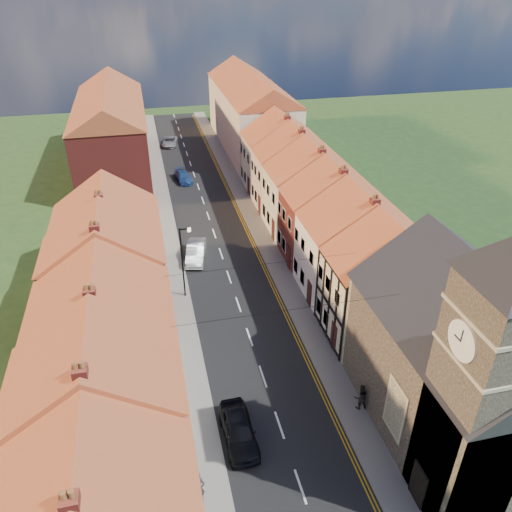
{
  "coord_description": "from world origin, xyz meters",
  "views": [
    {
      "loc": [
        -5.79,
        -12.86,
        23.06
      ],
      "look_at": [
        1.68,
        19.15,
        3.5
      ],
      "focal_mm": 35.0,
      "sensor_mm": 36.0,
      "label": 1
    }
  ],
  "objects_px": {
    "church": "(474,353)",
    "car_near": "(239,430)",
    "car_mid": "(196,252)",
    "car_far": "(183,177)",
    "pedestrian_right": "(361,397)",
    "lamppost": "(183,258)",
    "car_distant": "(170,142)",
    "pedestrian_left": "(198,487)"
  },
  "relations": [
    {
      "from": "church",
      "to": "car_near",
      "type": "distance_m",
      "value": 13.1
    },
    {
      "from": "lamppost",
      "to": "pedestrian_left",
      "type": "distance_m",
      "value": 17.79
    },
    {
      "from": "pedestrian_left",
      "to": "pedestrian_right",
      "type": "distance_m",
      "value": 10.71
    },
    {
      "from": "car_distant",
      "to": "pedestrian_right",
      "type": "relative_size",
      "value": 2.43
    },
    {
      "from": "car_mid",
      "to": "car_far",
      "type": "height_order",
      "value": "car_mid"
    },
    {
      "from": "car_near",
      "to": "car_distant",
      "type": "bearing_deg",
      "value": 88.44
    },
    {
      "from": "church",
      "to": "lamppost",
      "type": "height_order",
      "value": "church"
    },
    {
      "from": "church",
      "to": "pedestrian_left",
      "type": "bearing_deg",
      "value": -176.45
    },
    {
      "from": "lamppost",
      "to": "pedestrian_left",
      "type": "bearing_deg",
      "value": -94.19
    },
    {
      "from": "car_distant",
      "to": "pedestrian_right",
      "type": "bearing_deg",
      "value": -71.99
    },
    {
      "from": "lamppost",
      "to": "car_far",
      "type": "bearing_deg",
      "value": 84.52
    },
    {
      "from": "car_far",
      "to": "pedestrian_left",
      "type": "xyz_separation_m",
      "value": [
        -3.6,
        -41.68,
        0.47
      ]
    },
    {
      "from": "church",
      "to": "car_near",
      "type": "height_order",
      "value": "church"
    },
    {
      "from": "church",
      "to": "car_distant",
      "type": "height_order",
      "value": "church"
    },
    {
      "from": "church",
      "to": "lamppost",
      "type": "distance_m",
      "value": 21.38
    },
    {
      "from": "car_near",
      "to": "pedestrian_right",
      "type": "bearing_deg",
      "value": 3.08
    },
    {
      "from": "car_distant",
      "to": "pedestrian_right",
      "type": "height_order",
      "value": "pedestrian_right"
    },
    {
      "from": "church",
      "to": "pedestrian_right",
      "type": "distance_m",
      "value": 7.16
    },
    {
      "from": "car_far",
      "to": "car_distant",
      "type": "height_order",
      "value": "same"
    },
    {
      "from": "car_near",
      "to": "lamppost",
      "type": "bearing_deg",
      "value": 94.25
    },
    {
      "from": "car_far",
      "to": "car_near",
      "type": "bearing_deg",
      "value": -100.17
    },
    {
      "from": "car_near",
      "to": "pedestrian_left",
      "type": "distance_m",
      "value": 4.11
    },
    {
      "from": "car_mid",
      "to": "car_distant",
      "type": "bearing_deg",
      "value": 101.8
    },
    {
      "from": "car_distant",
      "to": "pedestrian_left",
      "type": "bearing_deg",
      "value": -82.79
    },
    {
      "from": "car_far",
      "to": "pedestrian_right",
      "type": "bearing_deg",
      "value": -89.09
    },
    {
      "from": "church",
      "to": "car_mid",
      "type": "bearing_deg",
      "value": 117.67
    },
    {
      "from": "church",
      "to": "car_mid",
      "type": "relative_size",
      "value": 3.45
    },
    {
      "from": "car_far",
      "to": "pedestrian_left",
      "type": "height_order",
      "value": "pedestrian_left"
    },
    {
      "from": "pedestrian_left",
      "to": "car_near",
      "type": "bearing_deg",
      "value": 68.53
    },
    {
      "from": "car_mid",
      "to": "car_distant",
      "type": "xyz_separation_m",
      "value": [
        0.31,
        32.53,
        -0.15
      ]
    },
    {
      "from": "lamppost",
      "to": "pedestrian_left",
      "type": "relative_size",
      "value": 3.23
    },
    {
      "from": "church",
      "to": "pedestrian_right",
      "type": "height_order",
      "value": "church"
    },
    {
      "from": "lamppost",
      "to": "pedestrian_right",
      "type": "xyz_separation_m",
      "value": [
        8.77,
        -13.88,
        -2.56
      ]
    },
    {
      "from": "car_near",
      "to": "car_mid",
      "type": "height_order",
      "value": "car_near"
    },
    {
      "from": "car_distant",
      "to": "car_near",
      "type": "bearing_deg",
      "value": -80.12
    },
    {
      "from": "car_mid",
      "to": "pedestrian_right",
      "type": "height_order",
      "value": "pedestrian_right"
    },
    {
      "from": "car_mid",
      "to": "pedestrian_right",
      "type": "xyz_separation_m",
      "value": [
        7.27,
        -19.47,
        0.25
      ]
    },
    {
      "from": "car_distant",
      "to": "car_far",
      "type": "bearing_deg",
      "value": -77.56
    },
    {
      "from": "car_far",
      "to": "pedestrian_left",
      "type": "bearing_deg",
      "value": -103.66
    },
    {
      "from": "church",
      "to": "car_mid",
      "type": "xyz_separation_m",
      "value": [
        -11.67,
        22.26,
        -5.15
      ]
    },
    {
      "from": "lamppost",
      "to": "car_mid",
      "type": "distance_m",
      "value": 6.43
    },
    {
      "from": "car_near",
      "to": "pedestrian_left",
      "type": "height_order",
      "value": "pedestrian_left"
    }
  ]
}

